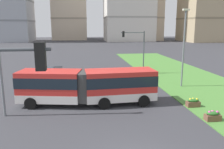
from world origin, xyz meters
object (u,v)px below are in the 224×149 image
object	(u,v)px
traffic_light_far_right	(137,45)
streetlight_median	(184,45)
articulated_bus	(88,86)
car_white_van	(54,74)
flower_planter_2	(193,103)
flower_planter_1	(213,116)

from	to	relation	value
traffic_light_far_right	streetlight_median	world-z (taller)	streetlight_median
articulated_bus	car_white_van	bearing A→B (deg)	111.39
flower_planter_2	streetlight_median	world-z (taller)	streetlight_median
articulated_bus	streetlight_median	world-z (taller)	streetlight_median
articulated_bus	car_white_van	distance (m)	10.86
articulated_bus	traffic_light_far_right	xyz separation A→B (m)	(7.28, 12.06, 2.45)
flower_planter_1	traffic_light_far_right	size ratio (longest dim) A/B	0.18
articulated_bus	flower_planter_1	size ratio (longest dim) A/B	10.94
articulated_bus	flower_planter_1	bearing A→B (deg)	-30.20
car_white_van	flower_planter_1	world-z (taller)	car_white_van
flower_planter_1	traffic_light_far_right	distance (m)	17.59
streetlight_median	flower_planter_2	bearing A→B (deg)	-106.27
flower_planter_1	streetlight_median	distance (m)	10.56
car_white_van	flower_planter_2	xyz separation A→B (m)	(12.68, -12.19, -0.33)
articulated_bus	car_white_van	world-z (taller)	articulated_bus
flower_planter_2	flower_planter_1	bearing A→B (deg)	-90.00
traffic_light_far_right	flower_planter_1	bearing A→B (deg)	-85.18
car_white_van	traffic_light_far_right	distance (m)	11.88
articulated_bus	streetlight_median	size ratio (longest dim) A/B	1.41
flower_planter_2	traffic_light_far_right	bearing A→B (deg)	95.82
car_white_van	streetlight_median	size ratio (longest dim) A/B	0.53
car_white_van	flower_planter_2	distance (m)	17.59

